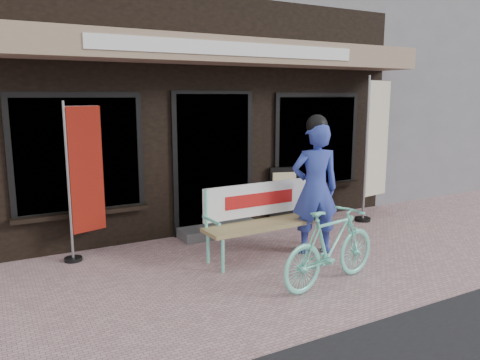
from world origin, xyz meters
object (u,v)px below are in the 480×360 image
person (315,186)px  menu_stand (283,194)px  bicycle (331,247)px  nobori_red (83,179)px  nobori_cream (375,147)px  bench (264,214)px

person → menu_stand: bearing=91.4°
bicycle → nobori_red: (-2.24, 2.27, 0.62)m
person → nobori_cream: 2.23m
menu_stand → nobori_red: bearing=-160.7°
menu_stand → nobori_cream: bearing=-2.9°
nobori_cream → menu_stand: nobori_cream is taller
bicycle → person: bearing=-37.9°
nobori_cream → bench: bearing=-174.8°
nobori_cream → bicycle: bearing=-152.0°
bench → nobori_red: nobori_red is taller
person → nobori_red: (-2.77, 1.28, 0.14)m
menu_stand → bicycle: bearing=-96.0°
person → nobori_cream: bearing=44.6°
bicycle → nobori_cream: size_ratio=0.60×
bench → nobori_red: 2.41m
bench → person: person is taller
bench → menu_stand: bearing=45.0°
bench → menu_stand: (1.13, 1.22, -0.08)m
nobori_red → menu_stand: (3.25, 0.17, -0.58)m
person → nobori_cream: nobori_cream is taller
bicycle → menu_stand: menu_stand is taller
person → nobori_red: bearing=174.7°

